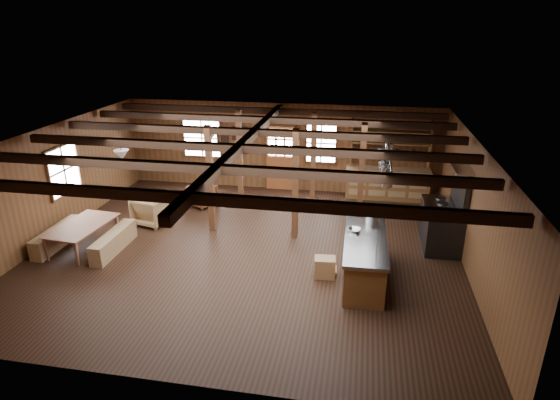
% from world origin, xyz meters
% --- Properties ---
extents(room, '(10.04, 9.04, 2.84)m').
position_xyz_m(room, '(0.00, 0.00, 1.40)').
color(room, black).
rests_on(room, ground).
extents(ceiling_joists, '(9.80, 8.82, 0.18)m').
position_xyz_m(ceiling_joists, '(0.00, 0.18, 2.68)').
color(ceiling_joists, black).
rests_on(ceiling_joists, ceiling).
extents(timber_posts, '(3.95, 2.35, 2.80)m').
position_xyz_m(timber_posts, '(0.52, 2.08, 1.40)').
color(timber_posts, '#462214').
rests_on(timber_posts, floor).
extents(back_door, '(1.02, 0.08, 2.15)m').
position_xyz_m(back_door, '(0.00, 4.45, 0.88)').
color(back_door, brown).
rests_on(back_door, floor).
extents(window_back_left, '(1.32, 0.06, 1.32)m').
position_xyz_m(window_back_left, '(-2.60, 4.46, 1.60)').
color(window_back_left, white).
rests_on(window_back_left, wall_back).
extents(window_back_right, '(1.02, 0.06, 1.32)m').
position_xyz_m(window_back_right, '(1.30, 4.46, 1.60)').
color(window_back_right, white).
rests_on(window_back_right, wall_back).
extents(window_left, '(0.14, 1.24, 1.32)m').
position_xyz_m(window_left, '(-4.96, 0.50, 1.60)').
color(window_left, white).
rests_on(window_left, wall_back).
extents(notice_boards, '(1.08, 0.03, 0.90)m').
position_xyz_m(notice_boards, '(-1.50, 4.46, 1.64)').
color(notice_boards, beige).
rests_on(notice_boards, wall_back).
extents(back_counter, '(2.55, 0.60, 2.45)m').
position_xyz_m(back_counter, '(3.40, 4.20, 0.60)').
color(back_counter, brown).
rests_on(back_counter, floor).
extents(pendant_lamps, '(1.86, 2.36, 0.66)m').
position_xyz_m(pendant_lamps, '(-2.25, 1.00, 2.25)').
color(pendant_lamps, '#29292C').
rests_on(pendant_lamps, ceiling).
extents(pot_rack, '(0.38, 3.00, 0.42)m').
position_xyz_m(pot_rack, '(3.10, 0.34, 2.29)').
color(pot_rack, '#29292C').
rests_on(pot_rack, ceiling).
extents(kitchen_island, '(0.92, 2.51, 1.20)m').
position_xyz_m(kitchen_island, '(2.76, -0.81, 0.48)').
color(kitchen_island, brown).
rests_on(kitchen_island, floor).
extents(step_stool, '(0.53, 0.40, 0.45)m').
position_xyz_m(step_stool, '(1.94, -0.90, 0.22)').
color(step_stool, brown).
rests_on(step_stool, floor).
extents(commercial_range, '(0.89, 1.73, 2.13)m').
position_xyz_m(commercial_range, '(4.64, 1.16, 0.67)').
color(commercial_range, '#29292C').
rests_on(commercial_range, floor).
extents(dining_table, '(1.13, 1.85, 0.62)m').
position_xyz_m(dining_table, '(-3.90, -0.59, 0.31)').
color(dining_table, brown).
rests_on(dining_table, floor).
extents(bench_wall, '(0.32, 1.73, 0.48)m').
position_xyz_m(bench_wall, '(-4.65, -0.59, 0.24)').
color(bench_wall, brown).
rests_on(bench_wall, floor).
extents(bench_aisle, '(0.32, 1.73, 0.47)m').
position_xyz_m(bench_aisle, '(-3.16, -0.59, 0.24)').
color(bench_aisle, brown).
rests_on(bench_aisle, floor).
extents(armchair_a, '(0.82, 0.84, 0.65)m').
position_xyz_m(armchair_a, '(-3.14, 1.76, 0.32)').
color(armchair_a, brown).
rests_on(armchair_a, floor).
extents(armchair_b, '(0.94, 0.95, 0.65)m').
position_xyz_m(armchair_b, '(-2.03, 2.61, 0.32)').
color(armchair_b, brown).
rests_on(armchair_b, floor).
extents(armchair_c, '(1.03, 1.04, 0.79)m').
position_xyz_m(armchair_c, '(-2.92, 1.10, 0.40)').
color(armchair_c, '#9A7346').
rests_on(armchair_c, floor).
extents(counter_pot, '(0.28, 0.28, 0.17)m').
position_xyz_m(counter_pot, '(2.89, 0.06, 1.02)').
color(counter_pot, '#ACAFB3').
rests_on(counter_pot, kitchen_island).
extents(bowl, '(0.35, 0.35, 0.07)m').
position_xyz_m(bowl, '(2.52, -0.49, 0.97)').
color(bowl, silver).
rests_on(bowl, kitchen_island).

